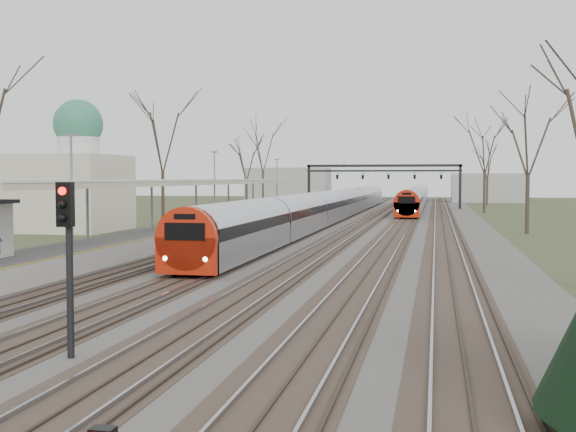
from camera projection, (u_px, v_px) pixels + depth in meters
name	position (u px, v px, depth m)	size (l,w,h in m)	color
ground	(81.00, 375.00, 15.31)	(300.00, 300.00, 0.00)	#384223
track_bed	(360.00, 221.00, 69.06)	(24.00, 160.00, 0.22)	#474442
platform	(212.00, 228.00, 53.79)	(3.50, 69.00, 1.00)	#9E9B93
canopy	(191.00, 182.00, 49.19)	(4.10, 50.00, 3.11)	slate
dome_building	(59.00, 184.00, 56.66)	(10.00, 8.00, 10.30)	beige
signal_gantry	(383.00, 173.00, 98.13)	(21.00, 0.59, 6.08)	black
tree_west_far	(162.00, 136.00, 65.27)	(5.50, 5.50, 11.33)	#2D231C
tree_east_far	(528.00, 136.00, 53.20)	(5.00, 5.00, 10.30)	#2D231C
train_near	(336.00, 205.00, 72.82)	(2.62, 90.21, 3.05)	#B6B9C1
train_far	(417.00, 196.00, 107.86)	(2.62, 75.21, 3.05)	#B6B9C1
signal_post	(68.00, 243.00, 16.19)	(0.35, 0.45, 4.10)	black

